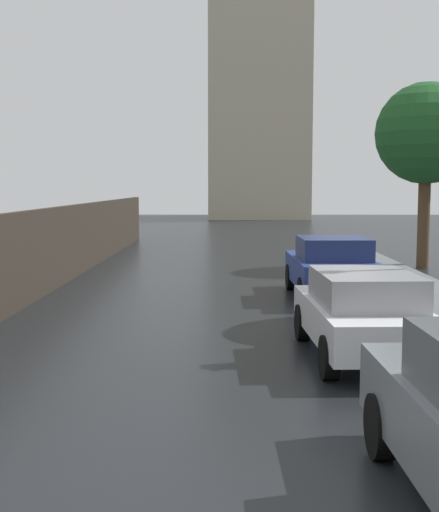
# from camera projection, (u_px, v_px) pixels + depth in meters

# --- Properties ---
(car_white_near_kerb) EXTENTS (1.86, 3.90, 1.39)m
(car_white_near_kerb) POSITION_uv_depth(u_px,v_px,m) (363.00, 312.00, 10.93)
(car_white_near_kerb) COLOR silver
(car_white_near_kerb) RESTS_ON ground
(car_blue_mid_road) EXTENTS (1.96, 3.97, 1.50)m
(car_blue_mid_road) POSITION_uv_depth(u_px,v_px,m) (331.00, 267.00, 16.78)
(car_blue_mid_road) COLOR navy
(car_blue_mid_road) RESTS_ON ground
(street_tree_far) EXTENTS (3.31, 3.31, 6.10)m
(street_tree_far) POSITION_uv_depth(u_px,v_px,m) (426.00, 134.00, 22.53)
(street_tree_far) COLOR #4C3823
(street_tree_far) RESTS_ON ground
(distant_tower) EXTENTS (8.29, 10.08, 21.70)m
(distant_tower) POSITION_uv_depth(u_px,v_px,m) (257.00, 90.00, 58.44)
(distant_tower) COLOR #B2A88E
(distant_tower) RESTS_ON ground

